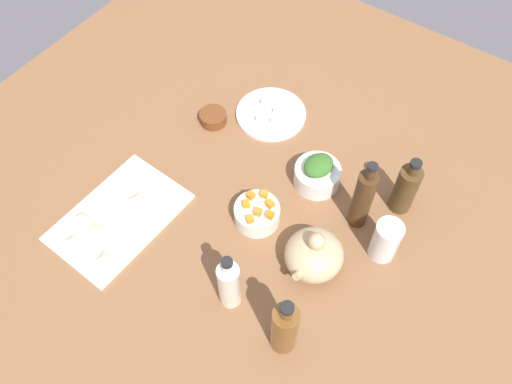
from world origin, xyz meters
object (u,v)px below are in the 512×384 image
object	(u,v)px
bowl_small_side	(213,118)
bottle_1	(285,328)
cutting_board	(119,217)
bottle_3	(406,189)
bowl_greens	(317,176)
bottle_0	(229,284)
drinking_glass_0	(386,240)
teapot	(314,254)
bottle_2	(363,198)
plate_tofu	(271,114)
bowl_carrots	(257,214)

from	to	relation	value
bowl_small_side	bottle_1	xyz separation A→B (cm)	(45.22, 55.34, 7.53)
cutting_board	bottle_3	distance (cm)	77.18
bowl_greens	bottle_3	size ratio (longest dim) A/B	0.66
bowl_greens	bottle_0	bearing A→B (deg)	1.24
drinking_glass_0	bowl_greens	bearing A→B (deg)	-110.22
teapot	bottle_2	xyz separation A→B (cm)	(-18.29, 2.84, 5.08)
bowl_greens	bottle_2	distance (cm)	17.68
cutting_board	plate_tofu	bearing A→B (deg)	166.74
plate_tofu	bottle_0	world-z (taller)	bottle_0
cutting_board	bottle_0	size ratio (longest dim) A/B	1.71
plate_tofu	bottle_1	size ratio (longest dim) A/B	1.00
plate_tofu	bottle_1	distance (cm)	71.84
teapot	bottle_2	size ratio (longest dim) A/B	0.68
teapot	bottle_0	bearing A→B (deg)	-30.81
bottle_3	drinking_glass_0	xyz separation A→B (cm)	(15.76, 2.63, -1.95)
bowl_carrots	bottle_3	distance (cm)	39.87
bowl_greens	drinking_glass_0	world-z (taller)	drinking_glass_0
bowl_greens	teapot	distance (cm)	26.03
bowl_small_side	bottle_3	xyz separation A→B (cm)	(-4.93, 60.74, 6.56)
teapot	bowl_small_side	bearing A→B (deg)	-115.51
bowl_small_side	teapot	bearing A→B (deg)	64.49
cutting_board	drinking_glass_0	world-z (taller)	drinking_glass_0
cutting_board	bowl_greens	bearing A→B (deg)	137.39
bowl_small_side	bottle_0	distance (cm)	58.85
plate_tofu	bowl_carrots	world-z (taller)	bowl_carrots
bowl_small_side	drinking_glass_0	xyz separation A→B (cm)	(10.82, 63.38, 4.61)
cutting_board	bottle_2	xyz separation A→B (cm)	(-36.57, 53.07, 10.09)
teapot	bottle_3	distance (cm)	30.92
bowl_carrots	bottle_2	bearing A→B (deg)	124.57
bowl_small_side	teapot	world-z (taller)	teapot
bottle_3	bowl_greens	bearing A→B (deg)	-74.37
cutting_board	plate_tofu	world-z (taller)	plate_tofu
cutting_board	bottle_2	size ratio (longest dim) A/B	1.44
bottle_3	bowl_carrots	bearing A→B (deg)	-48.66
bowl_carrots	teapot	size ratio (longest dim) A/B	0.73
plate_tofu	bowl_small_side	bearing A→B (deg)	-47.00
bottle_0	cutting_board	bearing A→B (deg)	-91.91
bottle_2	drinking_glass_0	size ratio (longest dim) A/B	1.94
drinking_glass_0	bottle_1	bearing A→B (deg)	-13.15
cutting_board	bottle_3	size ratio (longest dim) A/B	1.80
bowl_greens	bowl_carrots	world-z (taller)	bowl_greens
bowl_small_side	drinking_glass_0	world-z (taller)	drinking_glass_0
teapot	bottle_1	xyz separation A→B (cm)	(21.11, 4.83, 3.77)
bottle_2	teapot	bearing A→B (deg)	-8.81
bowl_carrots	bottle_1	bearing A→B (deg)	45.17
bowl_carrots	drinking_glass_0	xyz separation A→B (cm)	(-10.31, 32.27, 3.69)
teapot	bottle_0	xyz separation A→B (cm)	(19.56, -11.67, 3.10)
teapot	bottle_0	size ratio (longest dim) A/B	0.81
cutting_board	bottle_2	distance (cm)	65.24
plate_tofu	drinking_glass_0	xyz separation A→B (cm)	(23.10, 50.22, 5.76)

